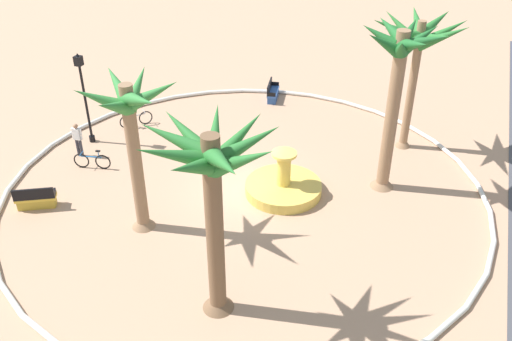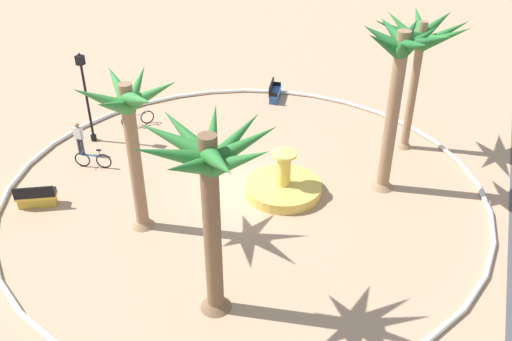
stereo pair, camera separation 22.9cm
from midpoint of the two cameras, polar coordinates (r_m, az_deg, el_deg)
name	(u,v)px [view 2 (the right image)]	position (r m, az deg, el deg)	size (l,w,h in m)	color
ground_plane	(244,189)	(23.92, -0.90, -1.93)	(80.00, 80.00, 0.00)	tan
plaza_curb	(244,187)	(23.86, -0.90, -1.73)	(20.18, 20.18, 0.20)	silver
fountain	(283,187)	(23.58, 3.06, -1.68)	(3.21, 3.21, 1.96)	gold
palm_tree_near_fountain	(421,43)	(25.84, 16.62, 12.31)	(4.34, 4.24, 6.38)	#8E6B4C
palm_tree_by_curb	(130,123)	(19.95, -12.33, 4.72)	(3.61, 3.42, 6.19)	#8E6B4C
palm_tree_mid_plaza	(399,74)	(22.31, 14.55, 9.45)	(3.33, 3.35, 7.12)	#8E6B4C
palm_tree_far_side	(209,178)	(15.62, -4.36, -0.77)	(4.06, 4.12, 6.59)	brown
bench_east	(275,93)	(31.67, 2.10, 7.82)	(1.67, 0.82, 1.00)	#335BA8
bench_west	(37,199)	(24.39, -21.11, -2.68)	(1.22, 1.64, 1.00)	gold
lamppost	(85,91)	(27.51, -16.68, 7.75)	(0.32, 0.32, 4.51)	black
bicycle_red_frame	(93,160)	(26.23, -15.94, 1.05)	(0.57, 1.68, 0.94)	black
bicycle_by_lamppost	(138,119)	(29.38, -11.69, 5.17)	(1.32, 1.19, 0.94)	black
person_cyclist_helmet	(79,137)	(27.13, -17.28, 3.25)	(0.22, 0.53, 1.67)	#33333D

